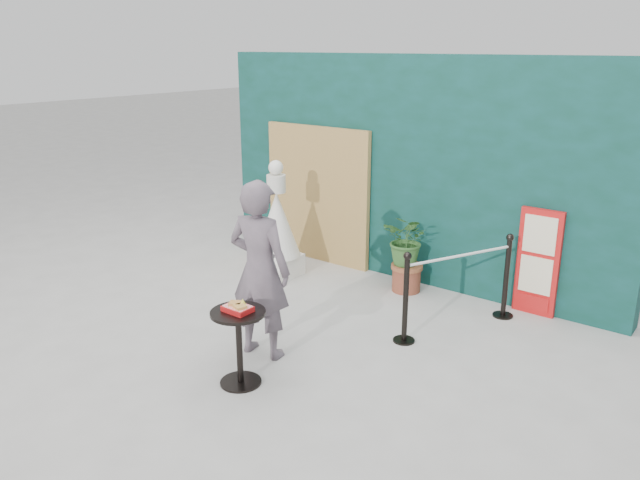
# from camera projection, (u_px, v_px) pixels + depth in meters

# --- Properties ---
(ground) EXTENTS (60.00, 60.00, 0.00)m
(ground) POSITION_uv_depth(u_px,v_px,m) (249.00, 360.00, 6.44)
(ground) COLOR #ADAAA5
(ground) RESTS_ON ground
(back_wall) EXTENTS (6.00, 0.30, 3.00)m
(back_wall) POSITION_uv_depth(u_px,v_px,m) (409.00, 170.00, 8.36)
(back_wall) COLOR #0B3228
(back_wall) RESTS_ON ground
(bamboo_fence) EXTENTS (1.80, 0.08, 2.00)m
(bamboo_fence) POSITION_uv_depth(u_px,v_px,m) (317.00, 194.00, 9.18)
(bamboo_fence) COLOR tan
(bamboo_fence) RESTS_ON ground
(woman) EXTENTS (0.75, 0.56, 1.87)m
(woman) POSITION_uv_depth(u_px,v_px,m) (260.00, 270.00, 6.31)
(woman) COLOR #675863
(woman) RESTS_ON ground
(menu_board) EXTENTS (0.50, 0.07, 1.30)m
(menu_board) POSITION_uv_depth(u_px,v_px,m) (538.00, 263.00, 7.36)
(menu_board) COLOR red
(menu_board) RESTS_ON ground
(statue) EXTENTS (0.64, 0.64, 1.64)m
(statue) POSITION_uv_depth(u_px,v_px,m) (277.00, 230.00, 8.61)
(statue) COLOR white
(statue) RESTS_ON ground
(cafe_table) EXTENTS (0.52, 0.52, 0.75)m
(cafe_table) POSITION_uv_depth(u_px,v_px,m) (239.00, 336.00, 5.85)
(cafe_table) COLOR black
(cafe_table) RESTS_ON ground
(food_basket) EXTENTS (0.26, 0.19, 0.11)m
(food_basket) POSITION_uv_depth(u_px,v_px,m) (238.00, 308.00, 5.77)
(food_basket) COLOR red
(food_basket) RESTS_ON cafe_table
(planter) EXTENTS (0.61, 0.53, 1.04)m
(planter) POSITION_uv_depth(u_px,v_px,m) (408.00, 247.00, 8.07)
(planter) COLOR brown
(planter) RESTS_ON ground
(stanchion_barrier) EXTENTS (0.84, 1.54, 1.03)m
(stanchion_barrier) POSITION_uv_depth(u_px,v_px,m) (458.00, 288.00, 7.01)
(stanchion_barrier) COLOR black
(stanchion_barrier) RESTS_ON ground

